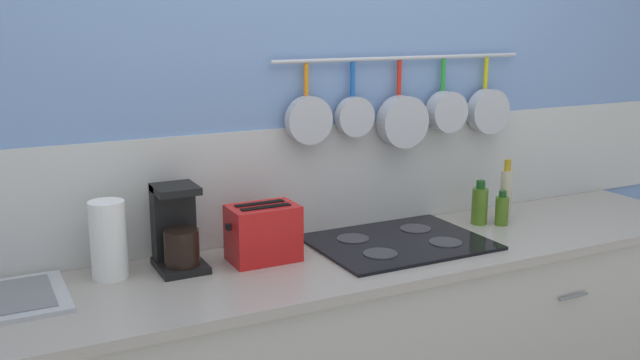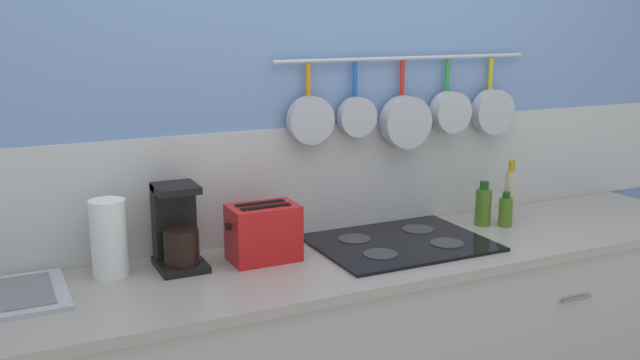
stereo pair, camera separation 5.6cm
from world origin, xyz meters
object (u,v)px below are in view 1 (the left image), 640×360
at_px(toaster, 263,233).
at_px(bottle_cooking_wine, 480,205).
at_px(paper_towel_roll, 108,240).
at_px(bottle_olive_oil, 502,210).
at_px(bottle_dish_soap, 506,193).
at_px(coffee_maker, 177,233).

xyz_separation_m(toaster, bottle_cooking_wine, (0.96, 0.01, -0.02)).
xyz_separation_m(paper_towel_roll, bottle_olive_oil, (1.54, -0.11, -0.07)).
distance_m(bottle_olive_oil, bottle_dish_soap, 0.10).
bearing_deg(coffee_maker, bottle_olive_oil, -4.80).
xyz_separation_m(toaster, bottle_dish_soap, (1.10, 0.01, 0.01)).
xyz_separation_m(paper_towel_roll, toaster, (0.51, -0.07, -0.03)).
bearing_deg(coffee_maker, paper_towel_roll, 179.17).
bearing_deg(paper_towel_roll, coffee_maker, -0.83).
height_order(bottle_cooking_wine, bottle_dish_soap, bottle_dish_soap).
bearing_deg(bottle_dish_soap, toaster, -179.46).
relative_size(coffee_maker, bottle_cooking_wine, 1.57).
distance_m(bottle_cooking_wine, bottle_dish_soap, 0.14).
distance_m(coffee_maker, bottle_olive_oil, 1.32).
bearing_deg(coffee_maker, bottle_dish_soap, -2.42).
relative_size(toaster, bottle_dish_soap, 0.99).
xyz_separation_m(paper_towel_roll, coffee_maker, (0.23, -0.00, -0.01)).
bearing_deg(bottle_cooking_wine, toaster, -179.36).
bearing_deg(toaster, paper_towel_roll, 171.96).
height_order(coffee_maker, toaster, coffee_maker).
bearing_deg(paper_towel_roll, toaster, -8.04).
height_order(toaster, bottle_dish_soap, bottle_dish_soap).
bearing_deg(bottle_dish_soap, coffee_maker, 177.58).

